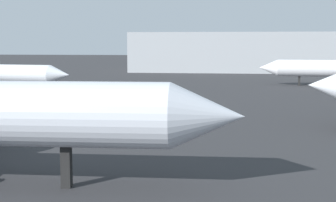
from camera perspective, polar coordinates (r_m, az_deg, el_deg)
name	(u,v)px	position (r m, az deg, el deg)	size (l,w,h in m)	color
terminal_building	(253,52)	(134.01, 9.94, 5.67)	(64.09, 24.40, 10.25)	#999EA3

